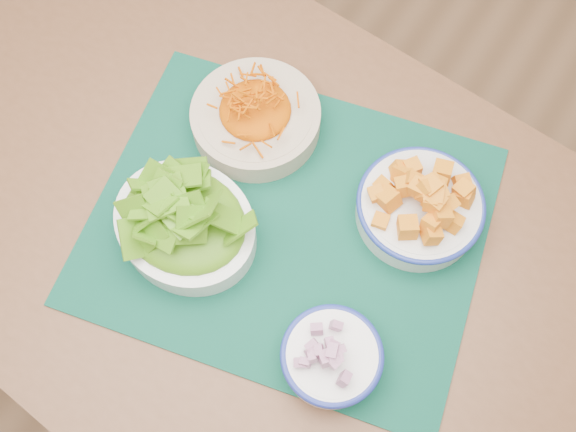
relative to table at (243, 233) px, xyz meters
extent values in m
plane|color=#AC7B53|center=(-0.27, -0.20, -0.66)|extent=(4.00, 4.00, 0.00)
cube|color=brown|center=(0.00, 0.00, 0.07)|extent=(1.32, 0.93, 0.04)
cylinder|color=brown|center=(-0.55, 0.40, -0.30)|extent=(0.06, 0.06, 0.71)
cylinder|color=brown|center=(0.60, 0.32, -0.30)|extent=(0.06, 0.06, 0.71)
cube|color=#042F23|center=(0.08, 0.02, 0.09)|extent=(0.70, 0.62, 0.00)
cylinder|color=#C6B093|center=(-0.06, 0.14, 0.12)|extent=(0.26, 0.26, 0.05)
ellipsoid|color=#D85C00|center=(-0.06, 0.14, 0.16)|extent=(0.19, 0.19, 0.03)
cylinder|color=silver|center=(0.24, 0.15, 0.12)|extent=(0.26, 0.26, 0.05)
torus|color=navy|center=(0.24, 0.15, 0.14)|extent=(0.20, 0.20, 0.01)
ellipsoid|color=orange|center=(0.24, 0.15, 0.17)|extent=(0.17, 0.17, 0.05)
ellipsoid|color=#32720A|center=(-0.05, -0.07, 0.18)|extent=(0.20, 0.17, 0.06)
cylinder|color=white|center=(0.25, -0.13, 0.12)|extent=(0.16, 0.16, 0.05)
torus|color=navy|center=(0.25, -0.13, 0.14)|extent=(0.15, 0.15, 0.01)
ellipsoid|color=#7C1C4D|center=(0.25, -0.13, 0.16)|extent=(0.12, 0.12, 0.03)
camera|label=1|loc=(0.29, -0.30, 1.04)|focal=40.00mm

